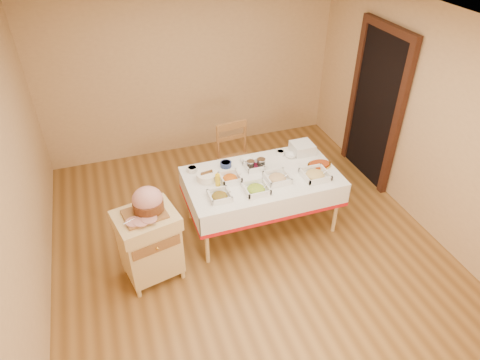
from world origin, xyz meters
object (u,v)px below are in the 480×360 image
object	(u,v)px
dining_chair	(236,160)
preserve_jar_left	(250,166)
mustard_bottle	(218,179)
butcher_cart	(149,242)
bread_basket	(207,176)
ham_on_board	(147,203)
dining_table	(262,186)
brass_platter	(319,165)
plate_stack	(302,148)
preserve_jar_right	(261,164)

from	to	relation	value
dining_chair	preserve_jar_left	bearing A→B (deg)	-91.91
dining_chair	mustard_bottle	world-z (taller)	dining_chair
butcher_cart	bread_basket	xyz separation A→B (m)	(0.80, 0.55, 0.31)
ham_on_board	mustard_bottle	bearing A→B (deg)	23.18
dining_table	dining_chair	world-z (taller)	dining_chair
ham_on_board	bread_basket	world-z (taller)	ham_on_board
brass_platter	ham_on_board	bearing A→B (deg)	-171.06
mustard_bottle	bread_basket	distance (m)	0.18
preserve_jar_left	plate_stack	size ratio (longest dim) A/B	0.47
dining_table	brass_platter	bearing A→B (deg)	-3.10
ham_on_board	preserve_jar_left	bearing A→B (deg)	22.36
preserve_jar_left	brass_platter	xyz separation A→B (m)	(0.83, -0.20, -0.04)
ham_on_board	preserve_jar_right	distance (m)	1.54
preserve_jar_left	dining_table	bearing A→B (deg)	-61.23
plate_stack	mustard_bottle	bearing A→B (deg)	-164.70
dining_chair	butcher_cart	bearing A→B (deg)	-139.49
butcher_cart	bread_basket	bearing A→B (deg)	34.38
mustard_bottle	bread_basket	world-z (taller)	mustard_bottle
butcher_cart	ham_on_board	xyz separation A→B (m)	(0.04, 0.04, 0.50)
preserve_jar_left	plate_stack	world-z (taller)	plate_stack
preserve_jar_left	butcher_cart	bearing A→B (deg)	-157.04
preserve_jar_right	plate_stack	xyz separation A→B (m)	(0.64, 0.17, 0.00)
preserve_jar_left	mustard_bottle	xyz separation A→B (m)	(-0.47, -0.18, 0.03)
brass_platter	preserve_jar_left	bearing A→B (deg)	166.23
butcher_cart	preserve_jar_right	world-z (taller)	preserve_jar_right
dining_chair	preserve_jar_right	world-z (taller)	dining_chair
dining_chair	brass_platter	size ratio (longest dim) A/B	3.39
preserve_jar_right	mustard_bottle	distance (m)	0.62
dining_chair	plate_stack	world-z (taller)	dining_chair
preserve_jar_left	ham_on_board	bearing A→B (deg)	-157.64
dining_chair	mustard_bottle	size ratio (longest dim) A/B	5.57
butcher_cart	plate_stack	xyz separation A→B (m)	(2.12, 0.73, 0.33)
butcher_cart	preserve_jar_right	xyz separation A→B (m)	(1.48, 0.56, 0.33)
butcher_cart	ham_on_board	distance (m)	0.50
bread_basket	dining_chair	bearing A→B (deg)	47.50
ham_on_board	preserve_jar_right	world-z (taller)	ham_on_board
brass_platter	butcher_cart	bearing A→B (deg)	-170.34
ham_on_board	plate_stack	bearing A→B (deg)	18.59
brass_platter	preserve_jar_right	bearing A→B (deg)	164.91
dining_chair	bread_basket	size ratio (longest dim) A/B	4.26
preserve_jar_right	bread_basket	size ratio (longest dim) A/B	0.56
dining_table	mustard_bottle	world-z (taller)	mustard_bottle
plate_stack	brass_platter	size ratio (longest dim) A/B	0.88
dining_table	mustard_bottle	xyz separation A→B (m)	(-0.55, -0.01, 0.24)
dining_table	bread_basket	size ratio (longest dim) A/B	7.56
ham_on_board	mustard_bottle	size ratio (longest dim) A/B	2.39
dining_table	plate_stack	world-z (taller)	plate_stack
plate_stack	brass_platter	xyz separation A→B (m)	(0.06, -0.36, -0.05)
preserve_jar_right	plate_stack	bearing A→B (deg)	15.38
preserve_jar_left	mustard_bottle	distance (m)	0.50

